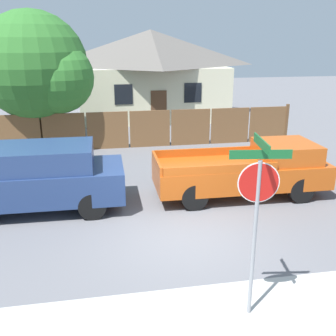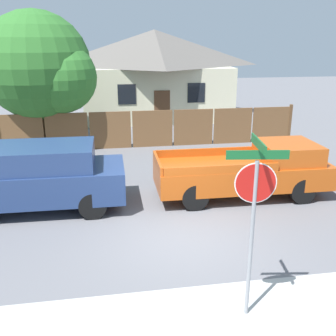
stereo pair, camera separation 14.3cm
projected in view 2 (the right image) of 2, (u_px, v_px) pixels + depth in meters
ground_plane at (185, 239)px, 9.84m from camera, size 80.00×80.00×0.00m
wooden_fence at (153, 129)px, 17.95m from camera, size 13.49×0.12×1.78m
house at (155, 72)px, 24.54m from camera, size 9.44×6.56×5.28m
oak_tree at (42, 68)px, 17.16m from camera, size 4.95×4.72×5.99m
red_suv at (38, 175)px, 11.25m from camera, size 4.87×2.11×1.91m
orange_pickup at (249, 170)px, 12.30m from camera, size 5.39×2.02×1.68m
stop_sign at (254, 200)px, 6.47m from camera, size 1.01×0.91×3.27m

